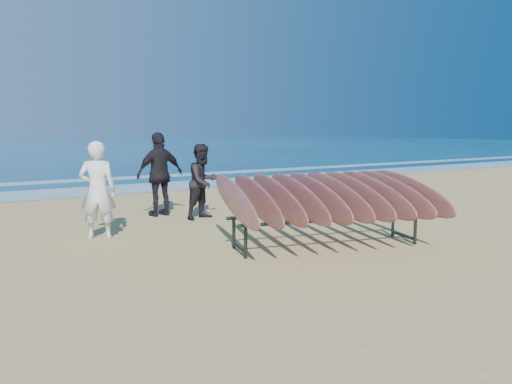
% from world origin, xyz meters
% --- Properties ---
extents(ground, '(120.00, 120.00, 0.00)m').
position_xyz_m(ground, '(0.00, 0.00, 0.00)').
color(ground, tan).
rests_on(ground, ground).
extents(foam_near, '(160.00, 160.00, 0.00)m').
position_xyz_m(foam_near, '(0.00, 10.00, 0.01)').
color(foam_near, white).
rests_on(foam_near, ground).
extents(foam_far, '(160.00, 160.00, 0.00)m').
position_xyz_m(foam_far, '(0.00, 13.50, 0.01)').
color(foam_far, white).
rests_on(foam_far, ground).
extents(surfboard_rack, '(3.70, 3.23, 1.28)m').
position_xyz_m(surfboard_rack, '(1.17, 0.49, 0.83)').
color(surfboard_rack, black).
rests_on(surfboard_rack, ground).
extents(person_white, '(0.74, 0.64, 1.72)m').
position_xyz_m(person_white, '(-1.79, 3.12, 0.86)').
color(person_white, white).
rests_on(person_white, ground).
extents(person_dark_a, '(0.93, 0.81, 1.60)m').
position_xyz_m(person_dark_a, '(0.64, 3.89, 0.80)').
color(person_dark_a, black).
rests_on(person_dark_a, ground).
extents(person_dark_b, '(1.12, 0.55, 1.85)m').
position_xyz_m(person_dark_b, '(0.01, 4.73, 0.92)').
color(person_dark_b, black).
rests_on(person_dark_b, ground).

